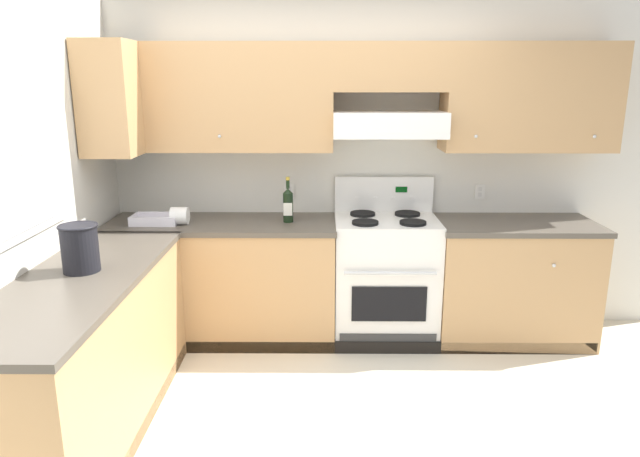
# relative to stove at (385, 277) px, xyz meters

# --- Properties ---
(ground_plane) EXTENTS (7.04, 7.04, 0.00)m
(ground_plane) POSITION_rel_stove_xyz_m (-0.52, -1.25, -0.48)
(ground_plane) COLOR beige
(wall_back) EXTENTS (4.68, 0.57, 2.55)m
(wall_back) POSITION_rel_stove_xyz_m (-0.11, 0.27, 1.00)
(wall_back) COLOR silver
(wall_back) RESTS_ON ground_plane
(wall_left) EXTENTS (0.47, 4.00, 2.55)m
(wall_left) POSITION_rel_stove_xyz_m (-2.11, -1.03, 0.87)
(wall_left) COLOR silver
(wall_left) RESTS_ON ground_plane
(counter_back_run) EXTENTS (3.60, 0.65, 0.91)m
(counter_back_run) POSITION_rel_stove_xyz_m (-0.33, -0.01, -0.03)
(counter_back_run) COLOR tan
(counter_back_run) RESTS_ON ground_plane
(counter_left_run) EXTENTS (0.63, 1.91, 0.91)m
(counter_left_run) POSITION_rel_stove_xyz_m (-1.76, -1.26, -0.03)
(counter_left_run) COLOR tan
(counter_left_run) RESTS_ON ground_plane
(stove) EXTENTS (0.76, 0.62, 1.20)m
(stove) POSITION_rel_stove_xyz_m (0.00, 0.00, 0.00)
(stove) COLOR white
(stove) RESTS_ON ground_plane
(wine_bottle) EXTENTS (0.07, 0.08, 0.33)m
(wine_bottle) POSITION_rel_stove_xyz_m (-0.73, -0.01, 0.57)
(wine_bottle) COLOR black
(wine_bottle) RESTS_ON counter_back_run
(bowl) EXTENTS (0.33, 0.20, 0.07)m
(bowl) POSITION_rel_stove_xyz_m (-1.69, -0.07, 0.45)
(bowl) COLOR silver
(bowl) RESTS_ON counter_back_run
(bucket) EXTENTS (0.21, 0.21, 0.26)m
(bucket) POSITION_rel_stove_xyz_m (-1.78, -1.15, 0.57)
(bucket) COLOR black
(bucket) RESTS_ON counter_left_run
(paper_towel_roll) EXTENTS (0.12, 0.13, 0.13)m
(paper_towel_roll) POSITION_rel_stove_xyz_m (-1.51, -0.09, 0.49)
(paper_towel_roll) COLOR white
(paper_towel_roll) RESTS_ON counter_back_run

